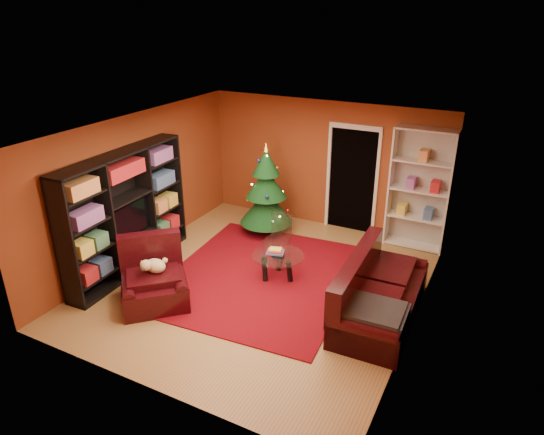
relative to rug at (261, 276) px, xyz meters
The scene contains 17 objects.
floor 0.21m from the rug, 60.77° to the right, with size 5.00×5.50×0.05m, color olive.
ceiling 2.62m from the rug, 60.77° to the right, with size 5.00×5.50×0.05m, color silver.
wall_back 2.90m from the rug, 87.77° to the left, with size 5.00×0.05×2.60m, color brown.
wall_left 2.75m from the rug, behind, with size 0.05×5.50×2.60m, color brown.
wall_right 2.93m from the rug, ahead, with size 0.05×5.50×2.60m, color brown.
doorway 2.84m from the rug, 74.62° to the left, with size 1.06×0.60×2.16m, color black, non-canonical shape.
rug is the anchor object (origin of this frame).
media_unit 2.53m from the rug, 160.87° to the right, with size 0.42×2.75×2.11m, color black, non-canonical shape.
christmas_tree 2.02m from the rug, 114.83° to the left, with size 1.06×1.06×1.89m, color #0D3B17, non-canonical shape.
gift_box_teal 2.13m from the rug, 119.34° to the left, with size 0.30×0.30×0.30m, color teal.
gift_box_green 1.88m from the rug, 107.19° to the left, with size 0.27×0.27×0.27m, color #20662F.
white_bookshelf 3.35m from the rug, 49.35° to the left, with size 1.09×0.39×2.36m, color white, non-canonical shape.
armchair 1.85m from the rug, 127.51° to the right, with size 1.06×1.06×0.83m, color black, non-canonical shape.
dog 1.85m from the rug, 128.87° to the right, with size 0.40×0.30×0.27m, color beige, non-canonical shape.
sofa 2.18m from the rug, ahead, with size 2.21×1.00×0.95m, color black, non-canonical shape.
coffee_table 0.37m from the rug, 20.81° to the left, with size 0.88×0.88×0.55m, color gray, non-canonical shape.
acrylic_chair 0.76m from the rug, 92.80° to the left, with size 0.41×0.45×0.80m, color #66605B, non-canonical shape.
Camera 1 is at (3.36, -6.13, 4.29)m, focal length 32.00 mm.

